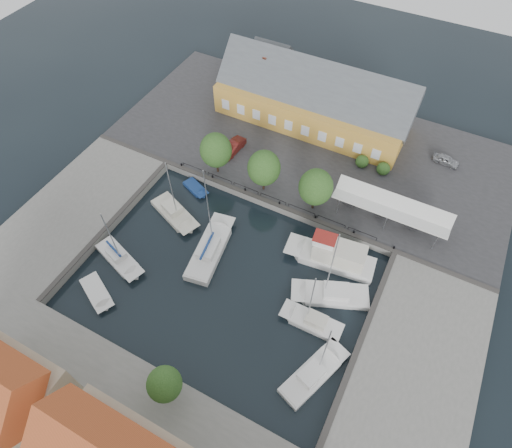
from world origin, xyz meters
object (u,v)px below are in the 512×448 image
Objects in this scene: east_boat_c at (313,375)px; west_boat_d at (119,259)px; warehouse at (311,99)px; tent_canopy at (392,206)px; trawler at (334,257)px; east_boat_b at (313,323)px; west_boat_b at (175,214)px; car_silver at (446,160)px; center_sailboat at (210,250)px; east_boat_a at (332,295)px; launch_sw at (97,293)px; launch_nw at (196,189)px; car_red at (233,147)px.

west_boat_d is (-25.68, 1.98, 0.01)m from east_boat_c.
tent_canopy is (16.60, -13.86, -0.74)m from warehouse.
trawler is at bearing 27.12° from west_boat_d.
east_boat_c reaches higher than east_boat_b.
car_silver is at bearing 40.45° from west_boat_b.
center_sailboat is 15.22m from east_boat_a.
warehouse is at bearing 119.88° from trawler.
warehouse is 2.84× the size of west_boat_d.
west_boat_b is at bearing 84.32° from launch_sw.
center_sailboat reaches higher than west_boat_d.
center_sailboat reaches higher than east_boat_c.
tent_canopy is 22.05m from east_boat_c.
trawler is 20.80m from west_boat_b.
warehouse is at bearing 140.14° from tent_canopy.
west_boat_b reaches higher than launch_nw.
launch_sw is at bearing -103.54° from warehouse.
center_sailboat is (-17.46, -13.80, -3.32)m from tent_canopy.
east_boat_b is (1.01, -8.40, -0.76)m from trawler.
west_boat_d is (-30.60, -33.22, -1.34)m from car_silver.
east_boat_b is at bearing 7.58° from west_boat_d.
car_red is 0.37× the size of east_boat_a.
tent_canopy is 33.17m from west_boat_d.
west_boat_b reaches higher than launch_sw.
west_boat_d is (-8.94, -5.99, -0.09)m from center_sailboat.
center_sailboat is 1.29× the size of west_boat_b.
west_boat_d is 2.36× the size of launch_nw.
west_boat_b is 1.04× the size of west_boat_d.
center_sailboat is 2.39× the size of launch_sw.
launch_sw is at bearing -143.49° from trawler.
warehouse is 2.33× the size of east_boat_a.
car_red is 27.53m from east_boat_b.
east_boat_c is 1.03× the size of west_boat_d.
west_boat_d is (-24.12, -7.17, 0.01)m from east_boat_a.
warehouse is at bearing 68.32° from launch_nw.
car_silver is at bearing 47.35° from west_boat_d.
tent_canopy is 1.04× the size of center_sailboat.
trawler is at bearing 110.16° from east_boat_a.
car_silver is (20.79, -0.43, -2.81)m from warehouse.
west_boat_d is at bearing -97.91° from launch_nw.
center_sailboat is at bearing -48.00° from launch_nw.
tent_canopy reaches higher than car_silver.
launch_sw is (-2.75, -26.48, -1.66)m from car_red.
east_boat_a is at bearing -69.84° from trawler.
trawler reaches higher than launch_nw.
center_sailboat is at bearing -91.80° from warehouse.
east_boat_b reaches higher than trawler.
trawler is at bearing 166.06° from car_silver.
tent_canopy is at bearing 64.78° from trawler.
car_red is at bearing 137.30° from east_boat_b.
tent_canopy is 27.08m from west_boat_b.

